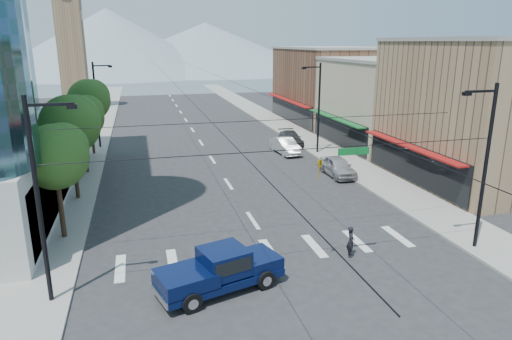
% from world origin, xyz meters
% --- Properties ---
extents(ground, '(160.00, 160.00, 0.00)m').
position_xyz_m(ground, '(0.00, 0.00, 0.00)').
color(ground, '#28282B').
rests_on(ground, ground).
extents(sidewalk_left, '(4.00, 120.00, 0.15)m').
position_xyz_m(sidewalk_left, '(-12.00, 40.00, 0.07)').
color(sidewalk_left, gray).
rests_on(sidewalk_left, ground).
extents(sidewalk_right, '(4.00, 120.00, 0.15)m').
position_xyz_m(sidewalk_right, '(12.00, 40.00, 0.07)').
color(sidewalk_right, gray).
rests_on(sidewalk_right, ground).
extents(shop_near, '(12.00, 14.00, 11.00)m').
position_xyz_m(shop_near, '(20.00, 10.00, 5.50)').
color(shop_near, '#8C6B4C').
rests_on(shop_near, ground).
extents(shop_mid, '(12.00, 14.00, 9.00)m').
position_xyz_m(shop_mid, '(20.00, 24.00, 4.50)').
color(shop_mid, tan).
rests_on(shop_mid, ground).
extents(shop_far, '(12.00, 18.00, 10.00)m').
position_xyz_m(shop_far, '(20.00, 40.00, 5.00)').
color(shop_far, brown).
rests_on(shop_far, ground).
extents(clock_tower, '(4.80, 4.80, 20.40)m').
position_xyz_m(clock_tower, '(-16.50, 62.00, 10.64)').
color(clock_tower, '#8C6B4C').
rests_on(clock_tower, ground).
extents(mountain_left, '(80.00, 80.00, 22.00)m').
position_xyz_m(mountain_left, '(-15.00, 150.00, 11.00)').
color(mountain_left, gray).
rests_on(mountain_left, ground).
extents(mountain_right, '(90.00, 90.00, 18.00)m').
position_xyz_m(mountain_right, '(20.00, 160.00, 9.00)').
color(mountain_right, gray).
rests_on(mountain_right, ground).
extents(tree_near, '(3.65, 3.64, 6.71)m').
position_xyz_m(tree_near, '(-11.07, 6.10, 4.99)').
color(tree_near, black).
rests_on(tree_near, ground).
extents(tree_midnear, '(4.09, 4.09, 7.52)m').
position_xyz_m(tree_midnear, '(-11.07, 13.10, 5.59)').
color(tree_midnear, black).
rests_on(tree_midnear, ground).
extents(tree_midfar, '(3.65, 3.64, 6.71)m').
position_xyz_m(tree_midfar, '(-11.07, 20.10, 4.99)').
color(tree_midfar, black).
rests_on(tree_midfar, ground).
extents(tree_far, '(4.09, 4.09, 7.52)m').
position_xyz_m(tree_far, '(-11.07, 27.10, 5.59)').
color(tree_far, black).
rests_on(tree_far, ground).
extents(signal_rig, '(21.80, 0.20, 9.00)m').
position_xyz_m(signal_rig, '(0.19, -1.00, 4.64)').
color(signal_rig, black).
rests_on(signal_rig, ground).
extents(lamp_pole_nw, '(2.00, 0.25, 9.00)m').
position_xyz_m(lamp_pole_nw, '(-10.67, 30.00, 4.94)').
color(lamp_pole_nw, black).
rests_on(lamp_pole_nw, ground).
extents(lamp_pole_ne, '(2.00, 0.25, 9.00)m').
position_xyz_m(lamp_pole_ne, '(10.67, 22.00, 4.94)').
color(lamp_pole_ne, black).
rests_on(lamp_pole_ne, ground).
extents(pickup_truck, '(6.19, 3.66, 1.98)m').
position_xyz_m(pickup_truck, '(-3.52, -1.79, 1.03)').
color(pickup_truck, '#08133F').
rests_on(pickup_truck, ground).
extents(pedestrian, '(0.57, 0.71, 1.69)m').
position_xyz_m(pedestrian, '(3.77, -0.14, 0.84)').
color(pedestrian, black).
rests_on(pedestrian, ground).
extents(parked_car_near, '(1.95, 4.76, 1.62)m').
position_xyz_m(parked_car_near, '(9.40, 13.96, 0.81)').
color(parked_car_near, '#ABAAAF').
rests_on(parked_car_near, ground).
extents(parked_car_mid, '(2.13, 4.99, 1.60)m').
position_xyz_m(parked_car_mid, '(7.60, 22.72, 0.80)').
color(parked_car_mid, '#BDBDBD').
rests_on(parked_car_mid, ground).
extents(parked_car_far, '(2.48, 5.20, 1.46)m').
position_xyz_m(parked_car_far, '(9.40, 26.35, 0.73)').
color(parked_car_far, '#323235').
rests_on(parked_car_far, ground).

